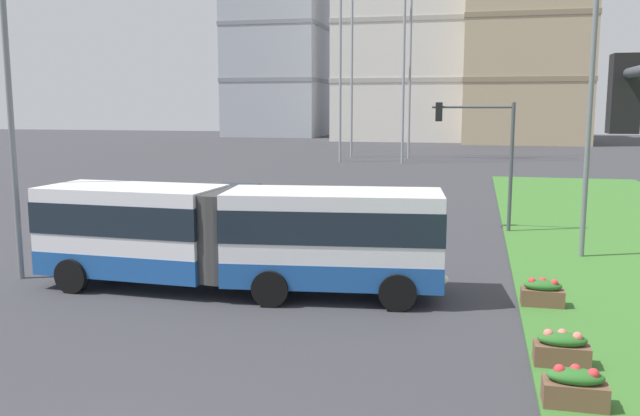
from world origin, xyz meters
name	(u,v)px	position (x,y,z in m)	size (l,w,h in m)	color
articulated_bus	(237,235)	(-1.39, 10.74, 1.65)	(11.97, 3.28, 3.00)	white
car_navy_sedan	(236,202)	(-6.04, 23.23, 0.75)	(4.57, 2.41, 1.58)	#19234C
flower_planter_1	(575,387)	(7.11, 4.73, 0.43)	(1.10, 0.56, 0.74)	brown
flower_planter_2	(562,349)	(7.11, 6.68, 0.43)	(1.10, 0.56, 0.74)	brown
flower_planter_3	(542,293)	(7.11, 10.97, 0.43)	(1.10, 0.56, 0.74)	brown
traffic_light_far_right	(484,143)	(5.57, 22.00, 3.80)	(3.44, 0.28, 5.50)	#474C51
streetlight_left	(10,101)	(-8.50, 10.56, 5.49)	(0.70, 0.28, 10.07)	slate
streetlight_median	(590,103)	(9.01, 17.50, 5.43)	(0.70, 0.28, 9.97)	slate
apartment_tower_west	(277,29)	(-30.00, 110.23, 18.91)	(16.63, 15.36, 37.79)	#9EA3AD
apartment_tower_westcentre	(407,0)	(-6.28, 102.99, 22.03)	(21.03, 19.52, 44.01)	silver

